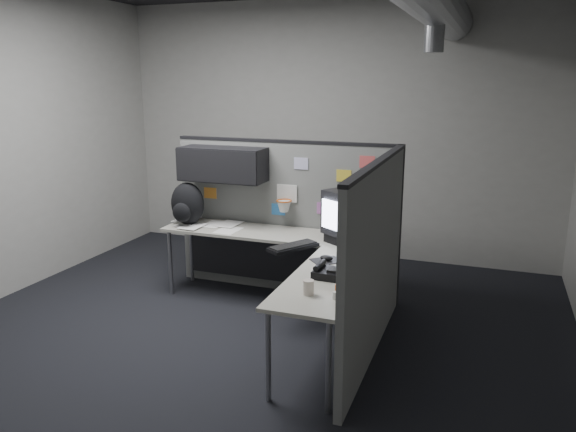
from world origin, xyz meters
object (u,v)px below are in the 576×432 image
at_px(desk, 286,254).
at_px(phone, 327,272).
at_px(backpack, 187,204).
at_px(monitor, 353,216).
at_px(keyboard, 293,247).

xyz_separation_m(desk, phone, (0.64, -0.79, 0.16)).
bearing_deg(backpack, desk, 3.33).
distance_m(phone, backpack, 2.12).
bearing_deg(monitor, phone, -99.28).
height_order(phone, backpack, backpack).
xyz_separation_m(desk, monitor, (0.59, 0.21, 0.37)).
distance_m(monitor, phone, 1.02).
xyz_separation_m(monitor, phone, (0.04, -1.00, -0.22)).
bearing_deg(desk, backpack, 168.54).
bearing_deg(keyboard, backpack, 150.00).
height_order(desk, monitor, monitor).
bearing_deg(monitor, backpack, 167.17).
xyz_separation_m(desk, backpack, (-1.20, 0.24, 0.34)).
bearing_deg(phone, keyboard, 142.02).
bearing_deg(desk, phone, -51.13).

